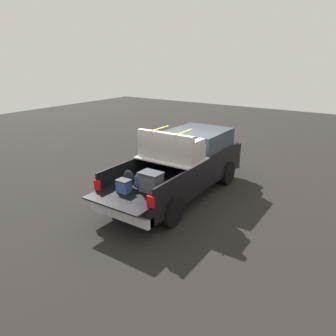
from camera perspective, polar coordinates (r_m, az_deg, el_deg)
ground_plane at (r=10.09m, az=1.92°, el=-4.95°), size 40.00×40.00×0.00m
pickup_truck at (r=10.03m, az=3.14°, el=0.89°), size 6.05×2.06×2.23m
trash_can at (r=13.68m, az=9.29°, el=3.66°), size 0.60×0.60×0.98m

